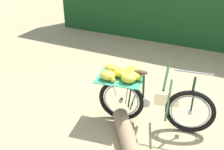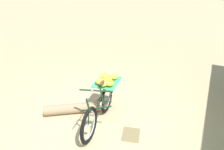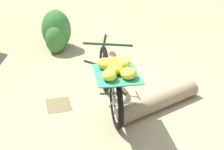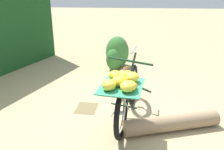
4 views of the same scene
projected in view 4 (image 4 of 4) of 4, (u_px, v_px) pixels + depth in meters
name	position (u px, v px, depth m)	size (l,w,h in m)	color
ground_plane	(115.00, 119.00, 3.63)	(60.00, 60.00, 0.00)	tan
bicycle	(126.00, 92.00, 3.36)	(1.80, 0.73, 1.03)	black
fallen_log	(172.00, 123.00, 3.31)	(0.24, 0.24, 1.45)	#937A5B
shrub_cluster	(117.00, 54.00, 6.05)	(0.90, 0.61, 0.85)	#387533
leaf_litter_patch	(87.00, 108.00, 3.98)	(0.44, 0.36, 0.01)	olive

